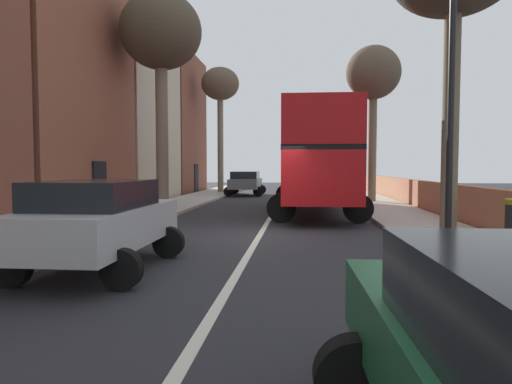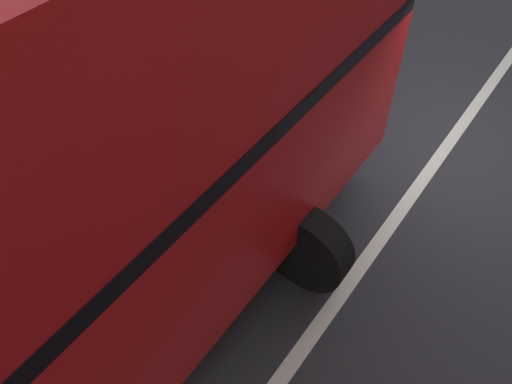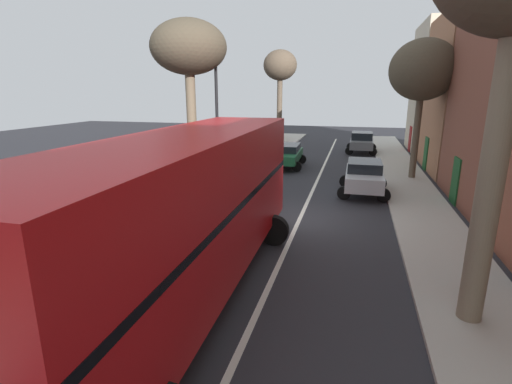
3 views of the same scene
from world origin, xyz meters
The scene contains 12 objects.
ground_plane centered at (0.00, 0.00, 0.00)m, with size 84.00×84.00×0.00m, color #28282D.
road_centre_line centered at (0.00, 0.00, 0.00)m, with size 0.16×54.00×0.01m, color silver.
sidewalk_left centered at (-4.90, 0.00, 0.06)m, with size 2.60×60.00×0.12m, color #B2ADA3.
sidewalk_right centered at (4.90, 0.00, 0.06)m, with size 2.60×60.00×0.12m, color #B2ADA3.
boundary_wall_right centered at (6.45, 0.00, 0.64)m, with size 0.36×54.00×1.29m, color #9E6647.
double_decker_bus centered at (1.70, 6.69, 2.36)m, with size 3.67×11.39×4.06m.
parked_car_grey_left_0 centered at (-2.50, 17.18, 0.91)m, with size 2.54×4.20×1.58m.
parked_car_silver_left_3 centered at (-2.50, -4.67, 0.94)m, with size 2.44×4.02×1.64m.
street_tree_right_1 centered at (4.77, 11.26, 6.51)m, with size 2.74×2.74×7.90m.
street_tree_left_2 centered at (-4.58, 19.46, 7.49)m, with size 2.68×2.68×8.80m.
street_tree_left_4 centered at (-4.66, 6.03, 7.29)m, with size 3.36×3.36×8.92m.
lamppost_right centered at (4.30, -2.35, 3.81)m, with size 0.32×0.32×6.31m.
Camera 1 is at (1.11, -12.44, 1.88)m, focal length 31.71 mm.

